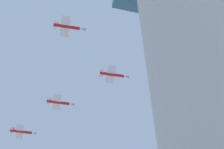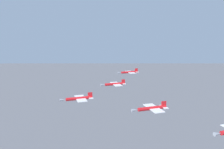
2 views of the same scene
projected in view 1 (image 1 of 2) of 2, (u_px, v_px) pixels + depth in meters
control_tower at (201, 62)px, 14.36m from camera, size 6.00×6.00×26.65m
jet_lead at (113, 75)px, 146.87m from camera, size 8.84×12.20×2.55m
jet_port_inner at (59, 102)px, 155.81m from camera, size 8.84×12.20×2.55m
jet_starboard_inner at (67, 27)px, 133.88m from camera, size 8.84×12.20×2.55m
jet_port_outer at (22, 132)px, 163.76m from camera, size 8.84×12.20×2.55m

